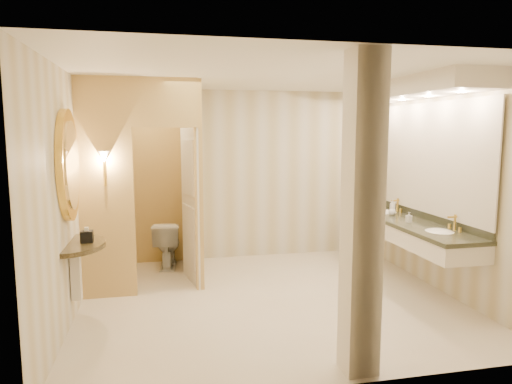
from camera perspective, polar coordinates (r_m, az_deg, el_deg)
The scene contains 16 objects.
floor at distance 5.77m, azimuth 1.69°, elevation -13.22°, with size 4.50×4.50×0.00m, color silver.
ceiling at distance 5.44m, azimuth 1.80°, elevation 14.44°, with size 4.50×4.50×0.00m, color white.
wall_back at distance 7.39m, azimuth -1.90°, elevation 2.13°, with size 4.50×0.02×2.70m, color beige.
wall_front at distance 3.55m, azimuth 9.35°, elevation -3.85°, with size 4.50×0.02×2.70m, color beige.
wall_left at distance 5.38m, azimuth -22.23°, elevation -0.45°, with size 0.02×4.00×2.70m, color beige.
wall_right at distance 6.36m, azimuth 21.87°, elevation 0.71°, with size 0.02×4.00×2.70m, color beige.
toilet_closet at distance 6.26m, azimuth -10.35°, elevation 1.35°, with size 1.50×1.55×2.70m.
wall_sconce at distance 5.72m, azimuth -18.45°, elevation 4.01°, with size 0.14×0.14×0.42m.
vanity at distance 6.33m, azimuth 19.12°, elevation 3.34°, with size 0.75×2.69×2.09m.
console_shelf at distance 5.16m, azimuth -22.26°, elevation -0.94°, with size 0.90×0.90×1.90m.
pillar at distance 3.87m, azimuth 13.12°, elevation -3.01°, with size 0.28×0.28×2.70m, color silver.
tissue_box at distance 5.20m, azimuth -20.38°, elevation -5.25°, with size 0.12×0.12×0.12m, color black.
toilet at distance 7.10m, azimuth -11.05°, elevation -6.38°, with size 0.40×0.69×0.71m, color white.
soap_bottle_a at distance 6.27m, azimuth 18.56°, elevation -3.01°, with size 0.06×0.06×0.13m, color beige.
soap_bottle_b at distance 6.71m, azimuth 16.66°, elevation -2.27°, with size 0.10×0.10×0.13m, color silver.
soap_bottle_c at distance 6.75m, azimuth 16.70°, elevation -1.79°, with size 0.09×0.09×0.23m, color #C6B28C.
Camera 1 is at (-1.27, -5.25, 2.05)m, focal length 32.00 mm.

